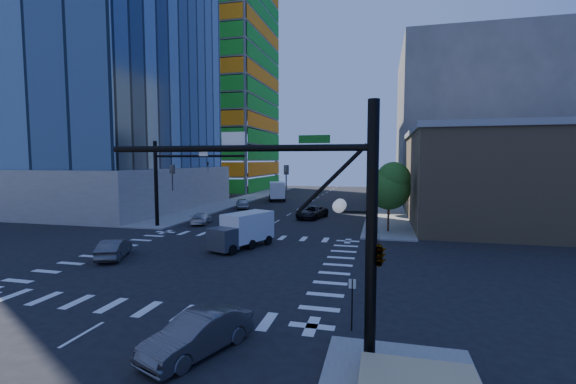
% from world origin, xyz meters
% --- Properties ---
extents(ground, '(160.00, 160.00, 0.00)m').
position_xyz_m(ground, '(0.00, 0.00, 0.00)').
color(ground, black).
rests_on(ground, ground).
extents(road_markings, '(20.00, 20.00, 0.01)m').
position_xyz_m(road_markings, '(0.00, 0.00, 0.01)').
color(road_markings, silver).
rests_on(road_markings, ground).
extents(sidewalk_ne, '(5.00, 60.00, 0.15)m').
position_xyz_m(sidewalk_ne, '(12.50, 40.00, 0.07)').
color(sidewalk_ne, gray).
rests_on(sidewalk_ne, ground).
extents(sidewalk_nw, '(5.00, 60.00, 0.15)m').
position_xyz_m(sidewalk_nw, '(-12.50, 40.00, 0.07)').
color(sidewalk_nw, gray).
rests_on(sidewalk_nw, ground).
extents(construction_building, '(25.16, 34.50, 70.60)m').
position_xyz_m(construction_building, '(-27.41, 61.93, 24.61)').
color(construction_building, gray).
rests_on(construction_building, ground).
extents(commercial_building, '(20.50, 22.50, 10.60)m').
position_xyz_m(commercial_building, '(25.00, 22.00, 5.31)').
color(commercial_building, '#8C7651').
rests_on(commercial_building, ground).
extents(bg_building_ne, '(24.00, 30.00, 28.00)m').
position_xyz_m(bg_building_ne, '(27.00, 55.00, 14.00)').
color(bg_building_ne, '#5F5A56').
rests_on(bg_building_ne, ground).
extents(signal_mast_se, '(10.51, 2.48, 9.00)m').
position_xyz_m(signal_mast_se, '(10.60, -11.50, 5.01)').
color(signal_mast_se, black).
rests_on(signal_mast_se, sidewalk_se).
extents(signal_mast_nw, '(10.20, 0.40, 9.00)m').
position_xyz_m(signal_mast_nw, '(-10.00, 11.50, 5.49)').
color(signal_mast_nw, black).
rests_on(signal_mast_nw, sidewalk_nw).
extents(tree_south, '(4.16, 4.16, 6.82)m').
position_xyz_m(tree_south, '(12.63, 13.90, 4.69)').
color(tree_south, '#382316').
rests_on(tree_south, sidewalk_ne).
extents(tree_north, '(3.54, 3.52, 5.78)m').
position_xyz_m(tree_north, '(12.93, 25.90, 3.99)').
color(tree_north, '#382316').
rests_on(tree_north, sidewalk_ne).
extents(no_parking_sign, '(0.30, 0.06, 2.20)m').
position_xyz_m(no_parking_sign, '(10.70, -9.00, 1.38)').
color(no_parking_sign, black).
rests_on(no_parking_sign, ground).
extents(car_nb_right, '(3.14, 4.76, 1.48)m').
position_xyz_m(car_nb_right, '(5.33, -12.26, 0.74)').
color(car_nb_right, '#46454A').
rests_on(car_nb_right, ground).
extents(car_nb_far, '(3.72, 5.90, 1.52)m').
position_xyz_m(car_nb_far, '(3.54, 21.42, 0.76)').
color(car_nb_far, black).
rests_on(car_nb_far, ground).
extents(car_sb_near, '(2.70, 4.63, 1.26)m').
position_xyz_m(car_sb_near, '(-7.82, 14.44, 0.63)').
color(car_sb_near, silver).
rests_on(car_sb_near, ground).
extents(car_sb_mid, '(3.44, 4.88, 1.54)m').
position_xyz_m(car_sb_mid, '(-8.15, 28.49, 0.77)').
color(car_sb_mid, '#ABAFB3').
rests_on(car_sb_mid, ground).
extents(car_sb_cross, '(3.04, 4.57, 1.42)m').
position_xyz_m(car_sb_cross, '(-6.99, -1.09, 0.71)').
color(car_sb_cross, '#46474B').
rests_on(car_sb_cross, ground).
extents(box_truck_near, '(4.12, 5.84, 2.82)m').
position_xyz_m(box_truck_near, '(0.80, 4.12, 1.25)').
color(box_truck_near, black).
rests_on(box_truck_near, ground).
extents(box_truck_far, '(4.48, 6.85, 3.32)m').
position_xyz_m(box_truck_far, '(-6.27, 40.84, 1.47)').
color(box_truck_far, black).
rests_on(box_truck_far, ground).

